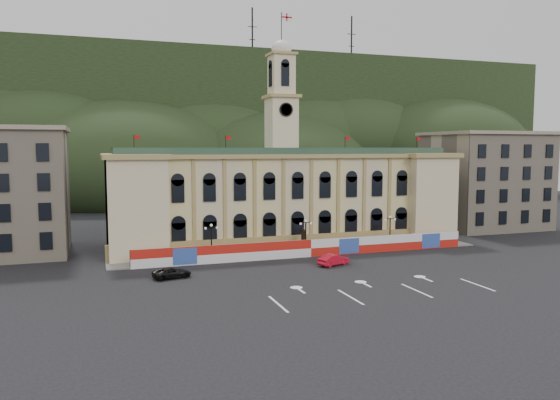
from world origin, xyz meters
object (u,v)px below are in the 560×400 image
object	(u,v)px
lamp_center	(306,234)
red_sedan	(333,260)
black_suv	(172,273)
statue	(303,245)

from	to	relation	value
lamp_center	red_sedan	bearing A→B (deg)	-84.86
lamp_center	black_suv	distance (m)	22.42
statue	lamp_center	distance (m)	2.14
statue	black_suv	bearing A→B (deg)	-155.12
lamp_center	red_sedan	xyz separation A→B (m)	(0.74, -8.22, -2.32)
statue	red_sedan	size ratio (longest dim) A/B	0.77
lamp_center	statue	bearing A→B (deg)	90.00
lamp_center	red_sedan	size ratio (longest dim) A/B	1.06
red_sedan	black_suv	bearing A→B (deg)	70.15
black_suv	statue	bearing A→B (deg)	-77.25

